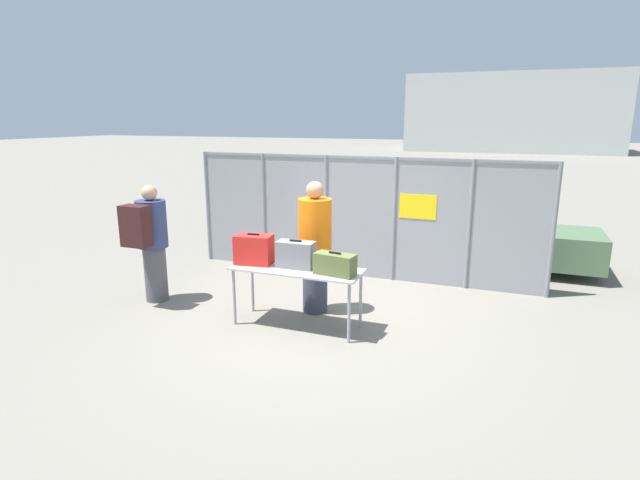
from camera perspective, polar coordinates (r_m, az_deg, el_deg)
ground_plane at (r=6.87m, az=-0.94°, el=-9.35°), size 120.00×120.00×0.00m
fence_section at (r=8.56m, az=4.58°, el=2.87°), size 6.13×0.07×2.09m
inspection_table at (r=6.52m, az=-2.68°, el=-3.88°), size 1.72×0.62×0.80m
suitcase_red at (r=6.70m, az=-7.56°, el=-1.08°), size 0.52×0.35×0.42m
suitcase_grey at (r=6.48m, az=-2.79°, el=-1.68°), size 0.50×0.24×0.37m
suitcase_olive at (r=6.19m, az=1.71°, el=-2.79°), size 0.54×0.29×0.29m
traveler_hooded at (r=7.74m, az=-18.86°, el=0.10°), size 0.44×0.68×1.76m
security_worker_near at (r=6.96m, az=-0.58°, el=-0.66°), size 0.46×0.46×1.87m
utility_trailer at (r=9.75m, az=19.40°, el=-0.41°), size 4.51×2.01×0.77m
distant_hangar at (r=46.46m, az=21.01°, el=13.36°), size 16.48×8.56×6.21m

